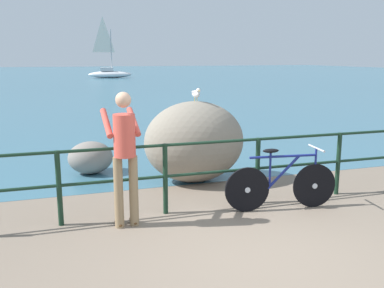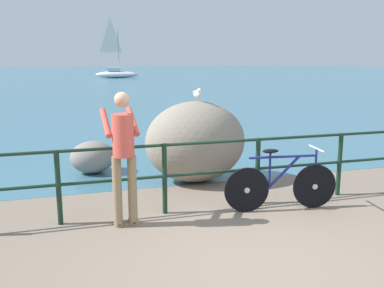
% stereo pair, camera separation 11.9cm
% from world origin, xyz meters
% --- Properties ---
extents(ground_plane, '(120.00, 120.00, 0.10)m').
position_xyz_m(ground_plane, '(0.00, 20.00, -0.05)').
color(ground_plane, '#756656').
extents(sea_surface, '(120.00, 90.00, 0.01)m').
position_xyz_m(sea_surface, '(0.00, 47.88, 0.00)').
color(sea_surface, '#38667A').
rests_on(sea_surface, ground_plane).
extents(promenade_railing, '(7.27, 0.07, 1.02)m').
position_xyz_m(promenade_railing, '(0.00, 1.64, 0.64)').
color(promenade_railing, black).
rests_on(promenade_railing, ground_plane).
extents(bicycle, '(1.69, 0.48, 0.92)m').
position_xyz_m(bicycle, '(0.94, 1.29, 0.39)').
color(bicycle, black).
rests_on(bicycle, ground_plane).
extents(person_at_railing, '(0.47, 0.65, 1.78)m').
position_xyz_m(person_at_railing, '(-1.33, 1.36, 0.99)').
color(person_at_railing, '#8C7251').
rests_on(person_at_railing, ground_plane).
extents(breakwater_boulder_main, '(1.81, 1.34, 1.44)m').
position_xyz_m(breakwater_boulder_main, '(0.18, 3.07, 0.72)').
color(breakwater_boulder_main, gray).
rests_on(breakwater_boulder_main, ground).
extents(breakwater_boulder_left, '(0.85, 0.73, 0.62)m').
position_xyz_m(breakwater_boulder_left, '(-1.56, 4.16, 0.31)').
color(breakwater_boulder_left, gray).
rests_on(breakwater_boulder_left, ground).
extents(seagull, '(0.13, 0.34, 0.23)m').
position_xyz_m(seagull, '(0.22, 3.10, 1.58)').
color(seagull, gold).
rests_on(seagull, breakwater_boulder_main).
extents(sailboat, '(4.53, 1.83, 6.16)m').
position_xyz_m(sailboat, '(3.40, 41.07, 0.71)').
color(sailboat, white).
rests_on(sailboat, sea_surface).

